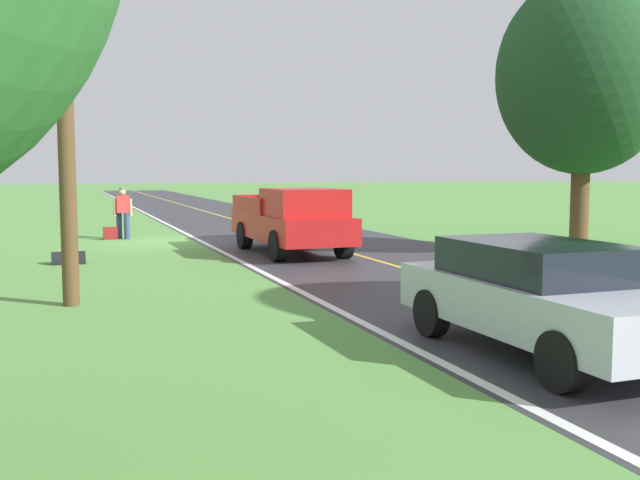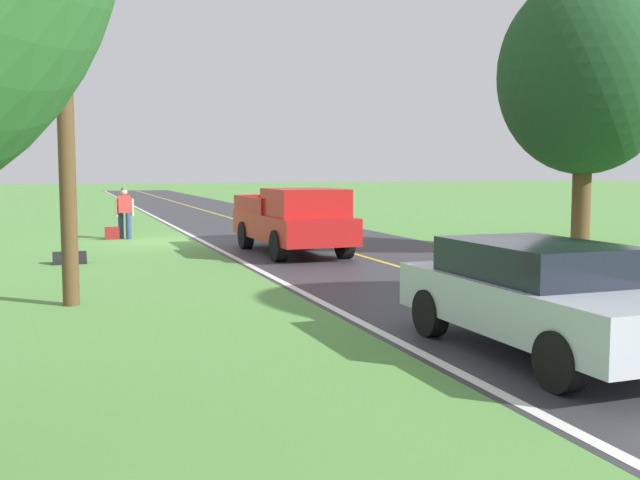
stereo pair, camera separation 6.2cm
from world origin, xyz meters
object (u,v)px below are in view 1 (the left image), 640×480
(suitcase_carried, at_px, (110,233))
(utility_pole_roadside, at_px, (65,97))
(pickup_truck_passing, at_px, (294,219))
(sedan_ahead_same_lane, at_px, (543,294))
(tree_far_side_near, at_px, (584,75))
(hitchhiker_walking, at_px, (123,210))

(suitcase_carried, relative_size, utility_pole_roadside, 0.07)
(pickup_truck_passing, xyz_separation_m, sedan_ahead_same_lane, (0.32, 11.58, -0.21))
(pickup_truck_passing, relative_size, utility_pole_roadside, 0.77)
(tree_far_side_near, xyz_separation_m, sedan_ahead_same_lane, (7.80, 9.08, -4.12))
(sedan_ahead_same_lane, distance_m, utility_pole_roadside, 8.30)
(utility_pole_roadside, bearing_deg, pickup_truck_passing, -134.07)
(suitcase_carried, xyz_separation_m, pickup_truck_passing, (-4.49, 6.08, 0.76))
(tree_far_side_near, height_order, sedan_ahead_same_lane, tree_far_side_near)
(utility_pole_roadside, bearing_deg, tree_far_side_near, -164.94)
(utility_pole_roadside, bearing_deg, suitcase_carried, -96.65)
(tree_far_side_near, bearing_deg, hitchhiker_walking, -36.91)
(sedan_ahead_same_lane, bearing_deg, pickup_truck_passing, -91.57)
(sedan_ahead_same_lane, xyz_separation_m, utility_pole_roadside, (5.59, -5.48, 2.77))
(hitchhiker_walking, bearing_deg, utility_pole_roadside, 81.48)
(hitchhiker_walking, bearing_deg, suitcase_carried, 12.62)
(pickup_truck_passing, height_order, utility_pole_roadside, utility_pole_roadside)
(tree_far_side_near, distance_m, sedan_ahead_same_lane, 12.66)
(hitchhiker_walking, distance_m, pickup_truck_passing, 7.39)
(hitchhiker_walking, bearing_deg, tree_far_side_near, 143.09)
(hitchhiker_walking, height_order, tree_far_side_near, tree_far_side_near)
(pickup_truck_passing, distance_m, sedan_ahead_same_lane, 11.59)
(hitchhiker_walking, relative_size, utility_pole_roadside, 0.25)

